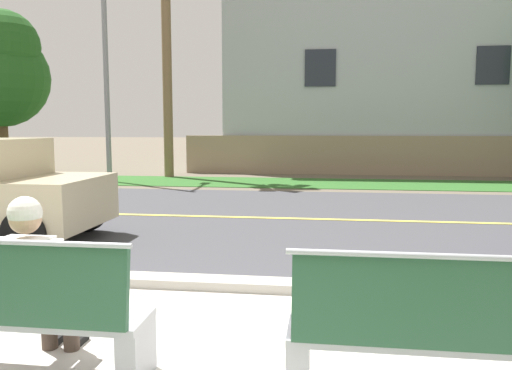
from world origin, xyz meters
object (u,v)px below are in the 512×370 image
Objects in this scene: seated_person_white at (36,276)px; streetlamp at (108,53)px; bench_right at (435,337)px; bench_left at (15,315)px.

streetlamp is at bearing 111.43° from seated_person_white.
seated_person_white reaches higher than bench_right.
bench_right is at bearing -3.64° from seated_person_white.
streetlamp is (-4.64, 11.83, 3.31)m from seated_person_white.
bench_right is (2.73, 0.00, 0.00)m from bench_left.
bench_right is 1.43× the size of seated_person_white.
seated_person_white is at bearing -68.57° from streetlamp.
bench_left is at bearing -110.58° from seated_person_white.
streetlamp reaches higher than seated_person_white.
bench_right is at bearing 0.00° from bench_left.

